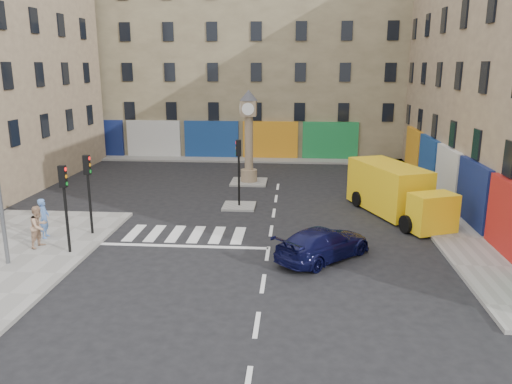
# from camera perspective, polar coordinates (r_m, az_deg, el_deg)

# --- Properties ---
(ground) EXTENTS (120.00, 120.00, 0.00)m
(ground) POSITION_cam_1_polar(r_m,az_deg,el_deg) (20.42, 1.18, -8.09)
(ground) COLOR black
(ground) RESTS_ON ground
(sidewalk_right) EXTENTS (2.60, 30.00, 0.15)m
(sidewalk_right) POSITION_cam_1_polar(r_m,az_deg,el_deg) (30.82, 18.69, -0.93)
(sidewalk_right) COLOR gray
(sidewalk_right) RESTS_ON ground
(sidewalk_far) EXTENTS (32.00, 2.40, 0.15)m
(sidewalk_far) POSITION_cam_1_polar(r_m,az_deg,el_deg) (42.07, -2.50, 3.76)
(sidewalk_far) COLOR gray
(sidewalk_far) RESTS_ON ground
(island_near) EXTENTS (1.80, 1.80, 0.12)m
(island_near) POSITION_cam_1_polar(r_m,az_deg,el_deg) (28.10, -1.94, -1.63)
(island_near) COLOR gray
(island_near) RESTS_ON ground
(island_far) EXTENTS (2.40, 2.40, 0.12)m
(island_far) POSITION_cam_1_polar(r_m,az_deg,el_deg) (33.88, -0.81, 1.15)
(island_far) COLOR gray
(island_far) RESTS_ON ground
(building_far) EXTENTS (32.00, 10.00, 17.00)m
(building_far) POSITION_cam_1_polar(r_m,az_deg,el_deg) (47.12, -1.73, 15.20)
(building_far) COLOR gray
(building_far) RESTS_ON ground
(traffic_light_left_near) EXTENTS (0.28, 0.22, 3.70)m
(traffic_light_left_near) POSITION_cam_1_polar(r_m,az_deg,el_deg) (21.84, -21.04, -0.32)
(traffic_light_left_near) COLOR black
(traffic_light_left_near) RESTS_ON sidewalk_left
(traffic_light_left_far) EXTENTS (0.28, 0.22, 3.70)m
(traffic_light_left_far) POSITION_cam_1_polar(r_m,az_deg,el_deg) (23.97, -18.63, 1.12)
(traffic_light_left_far) COLOR black
(traffic_light_left_far) RESTS_ON sidewalk_left
(traffic_light_island) EXTENTS (0.28, 0.22, 3.70)m
(traffic_light_island) POSITION_cam_1_polar(r_m,az_deg,el_deg) (27.52, -1.98, 3.44)
(traffic_light_island) COLOR black
(traffic_light_island) RESTS_ON island_near
(clock_pillar) EXTENTS (1.20, 1.20, 6.10)m
(clock_pillar) POSITION_cam_1_polar(r_m,az_deg,el_deg) (33.25, -0.83, 7.02)
(clock_pillar) COLOR #9D8667
(clock_pillar) RESTS_ON island_far
(navy_sedan) EXTENTS (4.50, 4.56, 1.32)m
(navy_sedan) POSITION_cam_1_polar(r_m,az_deg,el_deg) (20.78, 7.72, -5.86)
(navy_sedan) COLOR black
(navy_sedan) RESTS_ON ground
(yellow_van) EXTENTS (4.62, 7.47, 2.61)m
(yellow_van) POSITION_cam_1_polar(r_m,az_deg,el_deg) (27.34, 15.64, 0.07)
(yellow_van) COLOR yellow
(yellow_van) RESTS_ON ground
(pedestrian_blue) EXTENTS (0.54, 0.73, 1.82)m
(pedestrian_blue) POSITION_cam_1_polar(r_m,az_deg,el_deg) (24.52, -23.06, -2.77)
(pedestrian_blue) COLOR #4F75B6
(pedestrian_blue) RESTS_ON sidewalk_left
(pedestrian_tan) EXTENTS (0.89, 1.03, 1.82)m
(pedestrian_tan) POSITION_cam_1_polar(r_m,az_deg,el_deg) (23.36, -23.57, -3.64)
(pedestrian_tan) COLOR tan
(pedestrian_tan) RESTS_ON sidewalk_left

